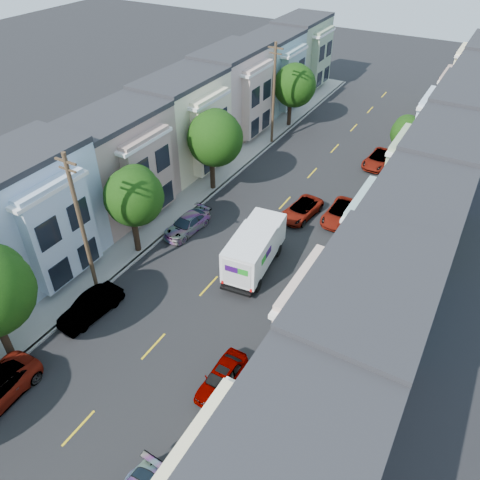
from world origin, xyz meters
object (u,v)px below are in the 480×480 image
object	(u,v)px
tree_d	(214,138)
parked_right_b	(222,378)
tree_e	(294,86)
parked_left_d	(187,224)
tree_far_r	(407,134)
tree_c	(133,197)
parked_left_c	(91,307)
parked_right_d	(379,159)
utility_pole_far	(274,95)
lead_sedan	(301,210)
fedex_truck	(255,248)
utility_pole_near	(82,227)
parked_right_c	(340,213)

from	to	relation	value
tree_d	parked_right_b	size ratio (longest dim) A/B	1.84
tree_e	parked_left_d	xyz separation A→B (m)	(1.40, -22.33, -3.98)
tree_far_r	parked_right_b	xyz separation A→B (m)	(-1.99, -28.95, -3.06)
parked_left_d	parked_right_b	size ratio (longest dim) A/B	1.07
tree_e	tree_c	bearing A→B (deg)	-90.00
tree_d	parked_left_c	xyz separation A→B (m)	(1.40, -16.83, -4.23)
tree_far_r	parked_right_b	world-z (taller)	tree_far_r
parked_left_d	parked_right_d	world-z (taller)	parked_left_d
tree_d	utility_pole_far	size ratio (longest dim) A/B	0.73
utility_pole_far	parked_right_d	bearing A→B (deg)	3.20
tree_e	lead_sedan	bearing A→B (deg)	-62.65
utility_pole_far	parked_left_d	distance (m)	18.08
utility_pole_far	parked_right_b	xyz separation A→B (m)	(11.20, -28.27, -4.51)
tree_d	parked_right_d	xyz separation A→B (m)	(11.20, 11.68, -4.30)
lead_sedan	parked_right_d	xyz separation A→B (m)	(2.91, 11.78, 0.02)
utility_pole_far	lead_sedan	bearing A→B (deg)	-53.38
tree_e	tree_far_r	bearing A→B (deg)	-17.64
tree_c	fedex_truck	size ratio (longest dim) A/B	1.08
parked_right_b	parked_right_d	distance (m)	28.90
tree_d	utility_pole_far	world-z (taller)	utility_pole_far
tree_d	tree_far_r	xyz separation A→B (m)	(13.20, 11.73, -1.24)
tree_e	parked_left_c	xyz separation A→B (m)	(1.40, -32.76, -3.91)
tree_far_r	parked_left_c	size ratio (longest dim) A/B	1.24
tree_far_r	utility_pole_near	distance (m)	29.80
utility_pole_near	utility_pole_far	bearing A→B (deg)	90.00
lead_sedan	parked_right_c	xyz separation A→B (m)	(2.91, 1.12, 0.02)
tree_c	tree_far_r	size ratio (longest dim) A/B	1.30
tree_far_r	fedex_truck	size ratio (longest dim) A/B	0.83
tree_d	tree_far_r	world-z (taller)	tree_d
fedex_truck	lead_sedan	size ratio (longest dim) A/B	1.45
tree_far_r	parked_left_d	bearing A→B (deg)	-123.04
parked_right_b	utility_pole_near	bearing A→B (deg)	168.00
tree_d	parked_right_c	world-z (taller)	tree_d
utility_pole_far	fedex_truck	world-z (taller)	utility_pole_far
parked_left_c	utility_pole_far	bearing A→B (deg)	97.91
tree_far_r	utility_pole_near	size ratio (longest dim) A/B	0.53
tree_far_r	fedex_truck	world-z (taller)	tree_far_r
tree_e	parked_right_b	bearing A→B (deg)	-71.33
utility_pole_far	parked_right_b	world-z (taller)	utility_pole_far
lead_sedan	parked_right_b	world-z (taller)	parked_right_b
parked_left_d	parked_left_c	bearing A→B (deg)	-85.37
tree_c	utility_pole_far	size ratio (longest dim) A/B	0.69
utility_pole_near	parked_left_c	distance (m)	5.03
tree_e	parked_right_b	world-z (taller)	tree_e
utility_pole_far	parked_left_d	bearing A→B (deg)	-85.41
fedex_truck	parked_right_d	bearing A→B (deg)	74.03
utility_pole_near	tree_far_r	bearing A→B (deg)	63.68
tree_far_r	tree_c	bearing A→B (deg)	-120.91
tree_c	parked_right_d	bearing A→B (deg)	63.00
parked_left_d	utility_pole_near	bearing A→B (deg)	-94.68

